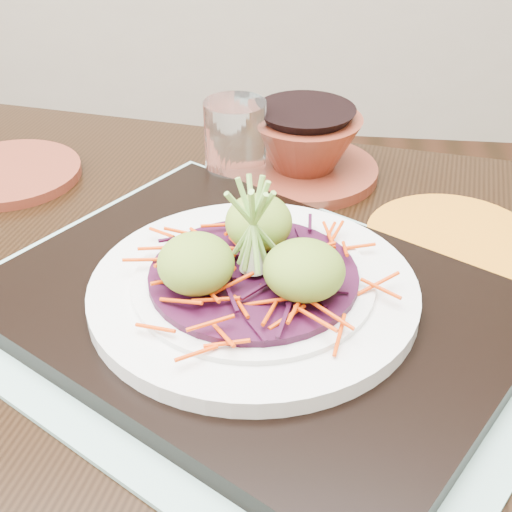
# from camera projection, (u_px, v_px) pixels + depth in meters

# --- Properties ---
(dining_table) EXTENTS (1.23, 0.92, 0.70)m
(dining_table) POSITION_uv_depth(u_px,v_px,m) (225.00, 378.00, 0.70)
(dining_table) COLOR black
(dining_table) RESTS_ON ground
(placemat) EXTENTS (0.63, 0.59, 0.00)m
(placemat) POSITION_uv_depth(u_px,v_px,m) (254.00, 318.00, 0.63)
(placemat) COLOR #88B0A3
(placemat) RESTS_ON dining_table
(serving_tray) EXTENTS (0.54, 0.51, 0.02)m
(serving_tray) POSITION_uv_depth(u_px,v_px,m) (254.00, 307.00, 0.62)
(serving_tray) COLOR black
(serving_tray) RESTS_ON placemat
(white_plate) EXTENTS (0.28, 0.28, 0.02)m
(white_plate) POSITION_uv_depth(u_px,v_px,m) (254.00, 289.00, 0.61)
(white_plate) COLOR silver
(white_plate) RESTS_ON serving_tray
(cabbage_bed) EXTENTS (0.18, 0.18, 0.01)m
(cabbage_bed) POSITION_uv_depth(u_px,v_px,m) (253.00, 276.00, 0.60)
(cabbage_bed) COLOR #340A24
(cabbage_bed) RESTS_ON white_plate
(carrot_julienne) EXTENTS (0.22, 0.22, 0.01)m
(carrot_julienne) POSITION_uv_depth(u_px,v_px,m) (253.00, 267.00, 0.60)
(carrot_julienne) COLOR #D83703
(carrot_julienne) RESTS_ON cabbage_bed
(guacamole_scoops) EXTENTS (0.15, 0.14, 0.05)m
(guacamole_scoops) POSITION_uv_depth(u_px,v_px,m) (253.00, 251.00, 0.59)
(guacamole_scoops) COLOR olive
(guacamole_scoops) RESTS_ON cabbage_bed
(scallion_garnish) EXTENTS (0.07, 0.07, 0.10)m
(scallion_garnish) POSITION_uv_depth(u_px,v_px,m) (253.00, 229.00, 0.58)
(scallion_garnish) COLOR #78AE45
(scallion_garnish) RESTS_ON cabbage_bed
(terracotta_side_plate) EXTENTS (0.17, 0.17, 0.01)m
(terracotta_side_plate) POSITION_uv_depth(u_px,v_px,m) (10.00, 173.00, 0.85)
(terracotta_side_plate) COLOR maroon
(terracotta_side_plate) RESTS_ON dining_table
(water_glass) EXTENTS (0.09, 0.09, 0.10)m
(water_glass) POSITION_uv_depth(u_px,v_px,m) (235.00, 144.00, 0.82)
(water_glass) COLOR white
(water_glass) RESTS_ON dining_table
(terracotta_bowl_set) EXTENTS (0.19, 0.19, 0.07)m
(terracotta_bowl_set) POSITION_uv_depth(u_px,v_px,m) (304.00, 150.00, 0.84)
(terracotta_bowl_set) COLOR maroon
(terracotta_bowl_set) RESTS_ON dining_table
(yellow_plate) EXTENTS (0.20, 0.20, 0.01)m
(yellow_plate) POSITION_uv_depth(u_px,v_px,m) (452.00, 239.00, 0.73)
(yellow_plate) COLOR #C16E15
(yellow_plate) RESTS_ON dining_table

